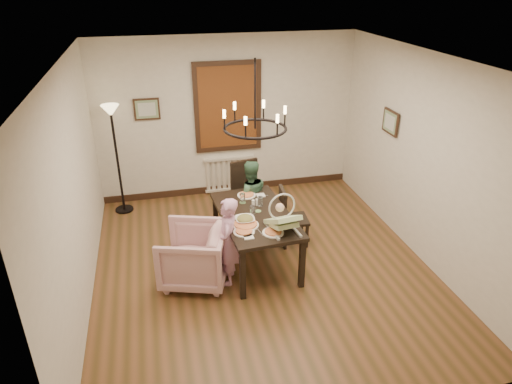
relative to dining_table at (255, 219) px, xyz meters
name	(u,v)px	position (x,y,z in m)	size (l,w,h in m)	color
room_shell	(256,163)	(0.06, 0.19, 0.73)	(4.51, 5.00, 2.81)	brown
dining_table	(255,219)	(0.00, 0.00, 0.00)	(1.02, 1.67, 0.75)	black
chair_far	(250,195)	(0.16, 1.02, -0.15)	(0.46, 0.46, 1.04)	black
chair_right	(294,216)	(0.67, 0.33, -0.22)	(0.40, 0.40, 0.90)	black
armchair	(194,255)	(-0.88, -0.25, -0.28)	(0.83, 0.85, 0.77)	#CF9EA1
elderly_woman	(228,249)	(-0.45, -0.38, -0.17)	(0.36, 0.24, 1.00)	#C78DB0
seated_man	(250,204)	(0.10, 0.78, -0.17)	(0.48, 0.38, 0.99)	#3C654A
baby_bouncer	(283,218)	(0.23, -0.50, 0.26)	(0.38, 0.52, 0.34)	#B2CB8C
salad_bowl	(245,219)	(-0.18, -0.20, 0.12)	(0.31, 0.31, 0.08)	white
pizza_platter	(246,224)	(-0.19, -0.29, 0.11)	(0.34, 0.34, 0.04)	tan
drinking_glass	(253,211)	(-0.05, -0.07, 0.16)	(0.08, 0.08, 0.16)	silver
window_blinds	(228,107)	(0.06, 2.29, 0.93)	(1.00, 0.03, 1.40)	brown
radiator	(229,174)	(0.06, 2.31, -0.32)	(0.92, 0.12, 0.62)	silver
picture_back	(147,109)	(-1.29, 2.30, 0.98)	(0.42, 0.03, 0.36)	black
picture_right	(391,122)	(2.27, 0.73, 0.98)	(0.42, 0.03, 0.36)	black
floor_lamp	(118,161)	(-1.84, 1.98, 0.23)	(0.30, 0.30, 1.80)	black
chandelier	(255,128)	(0.00, 0.00, 1.28)	(0.80, 0.80, 0.04)	black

